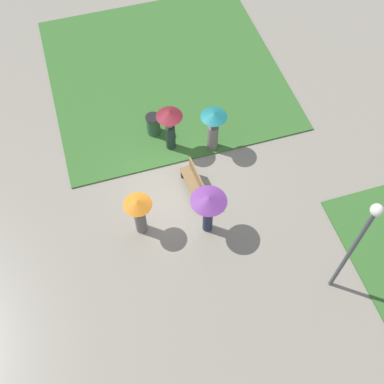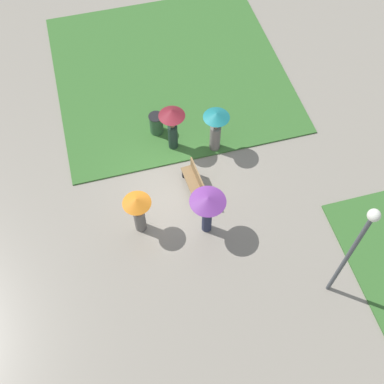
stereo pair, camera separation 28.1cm
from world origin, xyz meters
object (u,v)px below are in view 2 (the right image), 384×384
at_px(crowd_person_teal, 216,127).
at_px(crowd_person_maroon, 172,122).
at_px(trash_bin, 156,124).
at_px(crowd_person_orange, 138,209).
at_px(crowd_person_purple, 208,206).
at_px(park_bench, 195,182).
at_px(lamp_post, 355,245).

bearing_deg(crowd_person_teal, crowd_person_maroon, 6.12).
distance_m(trash_bin, crowd_person_orange, 4.17).
xyz_separation_m(crowd_person_purple, crowd_person_orange, (-0.60, -2.09, -0.26)).
bearing_deg(park_bench, lamp_post, 29.08).
bearing_deg(trash_bin, park_bench, 13.83).
bearing_deg(crowd_person_maroon, crowd_person_purple, -30.16).
bearing_deg(crowd_person_orange, park_bench, 170.07).
bearing_deg(lamp_post, crowd_person_purple, -134.54).
distance_m(lamp_post, crowd_person_purple, 4.54).
relative_size(lamp_post, crowd_person_orange, 2.62).
xyz_separation_m(trash_bin, crowd_person_orange, (3.86, -1.42, 0.71)).
relative_size(park_bench, lamp_post, 0.33).
bearing_deg(lamp_post, park_bench, -146.65).
relative_size(trash_bin, crowd_person_teal, 0.47).
bearing_deg(park_bench, crowd_person_orange, -69.85).
distance_m(lamp_post, trash_bin, 8.70).
relative_size(crowd_person_teal, crowd_person_orange, 1.07).
distance_m(crowd_person_orange, crowd_person_maroon, 3.53).
distance_m(park_bench, lamp_post, 6.01).
xyz_separation_m(crowd_person_purple, crowd_person_maroon, (-3.60, -0.24, -0.02)).
xyz_separation_m(park_bench, lamp_post, (4.56, 3.00, 2.51)).
bearing_deg(crowd_person_maroon, crowd_person_teal, 39.06).
xyz_separation_m(lamp_post, crowd_person_orange, (-3.59, -5.13, -1.81)).
height_order(park_bench, crowd_person_maroon, crowd_person_maroon).
bearing_deg(crowd_person_purple, crowd_person_teal, -153.45).
bearing_deg(crowd_person_teal, trash_bin, -11.51).
height_order(crowd_person_teal, crowd_person_purple, crowd_person_purple).
bearing_deg(crowd_person_maroon, park_bench, -26.06).
bearing_deg(crowd_person_teal, crowd_person_purple, 92.05).
xyz_separation_m(park_bench, crowd_person_orange, (0.97, -2.13, 0.70)).
relative_size(lamp_post, crowd_person_purple, 2.45).
bearing_deg(lamp_post, crowd_person_maroon, -153.53).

